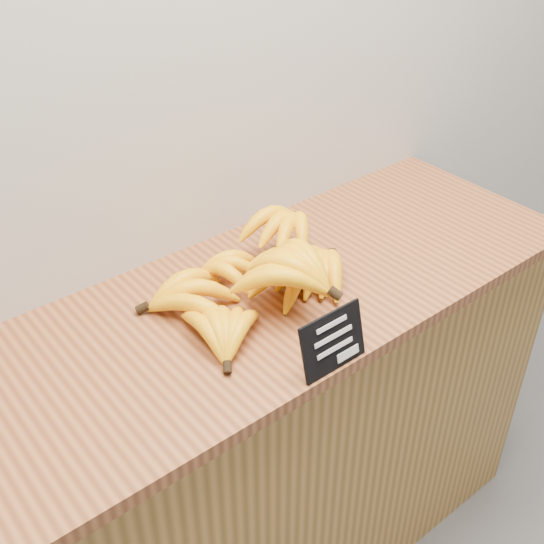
{
  "coord_description": "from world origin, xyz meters",
  "views": [
    {
      "loc": [
        -0.75,
        1.85,
        1.78
      ],
      "look_at": [
        -0.06,
        2.7,
        1.02
      ],
      "focal_mm": 45.0,
      "sensor_mm": 36.0,
      "label": 1
    }
  ],
  "objects": [
    {
      "name": "counter",
      "position": [
        -0.06,
        2.75,
        0.45
      ],
      "size": [
        1.51,
        0.5,
        0.9
      ],
      "primitive_type": "cube",
      "color": "#A77A36",
      "rests_on": "ground"
    },
    {
      "name": "counter_top",
      "position": [
        -0.06,
        2.75,
        0.92
      ],
      "size": [
        1.52,
        0.54,
        0.03
      ],
      "primitive_type": "cube",
      "color": "#99572F",
      "rests_on": "counter"
    },
    {
      "name": "chalkboard_sign",
      "position": [
        -0.08,
        2.5,
        0.99
      ],
      "size": [
        0.14,
        0.03,
        0.11
      ],
      "primitive_type": "cube",
      "rotation": [
        -0.25,
        0.0,
        0.0
      ],
      "color": "black",
      "rests_on": "counter_top"
    },
    {
      "name": "banana_pile",
      "position": [
        -0.05,
        2.75,
        0.98
      ],
      "size": [
        0.48,
        0.36,
        0.13
      ],
      "color": "#FFB80A",
      "rests_on": "counter_top"
    }
  ]
}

